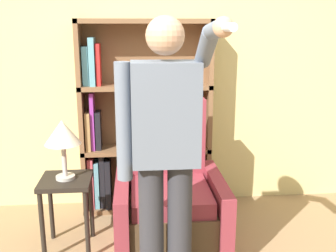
% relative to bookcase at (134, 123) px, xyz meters
% --- Properties ---
extents(wall_back, '(8.00, 0.06, 2.80)m').
position_rel_bookcase_xyz_m(wall_back, '(0.20, 0.16, 0.56)').
color(wall_back, '#DBCC84').
rests_on(wall_back, ground_plane).
extents(bookcase, '(1.18, 0.28, 1.76)m').
position_rel_bookcase_xyz_m(bookcase, '(0.00, 0.00, 0.00)').
color(bookcase, brown).
rests_on(bookcase, ground_plane).
extents(armchair, '(0.82, 0.80, 1.13)m').
position_rel_bookcase_xyz_m(armchair, '(0.26, -0.69, -0.48)').
color(armchair, '#4C3823').
rests_on(armchair, ground_plane).
extents(person_standing, '(0.53, 0.78, 1.75)m').
position_rel_bookcase_xyz_m(person_standing, '(0.17, -1.36, 0.16)').
color(person_standing, '#2D2D33').
rests_on(person_standing, ground_plane).
extents(side_table, '(0.38, 0.38, 0.58)m').
position_rel_bookcase_xyz_m(side_table, '(-0.53, -0.69, -0.38)').
color(side_table, black).
rests_on(side_table, ground_plane).
extents(table_lamp, '(0.27, 0.27, 0.45)m').
position_rel_bookcase_xyz_m(table_lamp, '(-0.53, -0.69, 0.09)').
color(table_lamp, '#B7B2A8').
rests_on(table_lamp, side_table).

